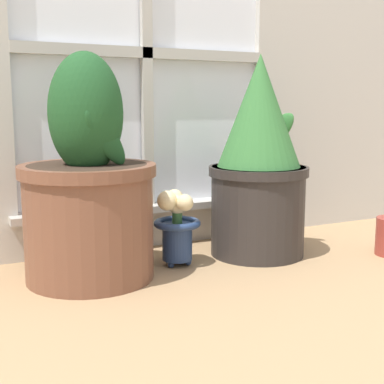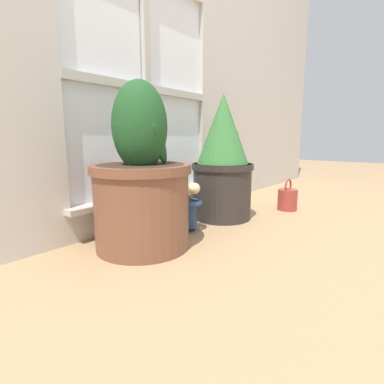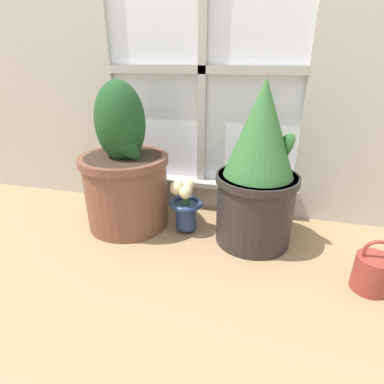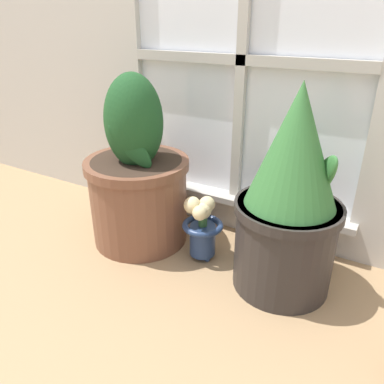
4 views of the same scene
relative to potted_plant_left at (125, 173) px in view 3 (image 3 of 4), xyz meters
name	(u,v)px [view 3 (image 3 of 4)]	position (x,y,z in m)	size (l,w,h in m)	color
ground_plane	(157,291)	(0.28, -0.40, -0.25)	(10.00, 10.00, 0.00)	tan
potted_plant_left	(125,173)	(0.00, 0.00, 0.00)	(0.38, 0.38, 0.64)	brown
potted_plant_right	(258,172)	(0.57, 0.00, 0.06)	(0.33, 0.33, 0.66)	#2D2826
flower_vase	(185,204)	(0.27, 0.00, -0.12)	(0.15, 0.15, 0.24)	navy
watering_can	(373,272)	(0.97, -0.21, -0.18)	(0.21, 0.11, 0.19)	#99382D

